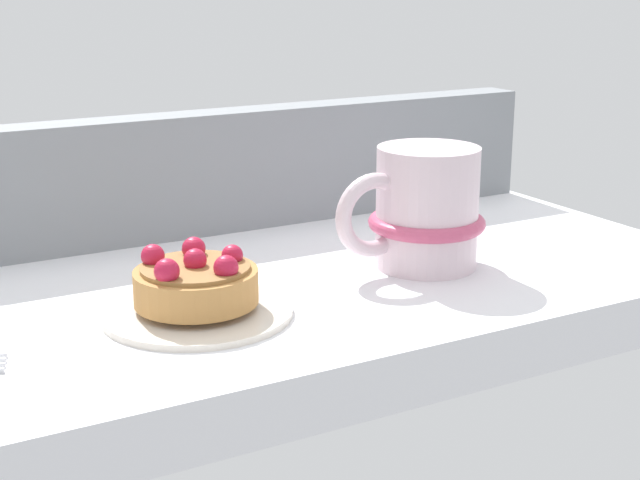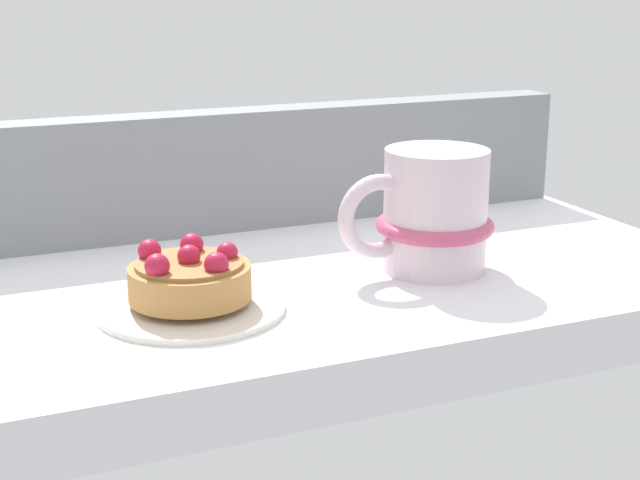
% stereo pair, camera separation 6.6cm
% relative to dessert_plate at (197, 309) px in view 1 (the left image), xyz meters
% --- Properties ---
extents(ground_plane, '(0.74, 0.33, 0.04)m').
position_rel_dessert_plate_xyz_m(ground_plane, '(0.05, 0.05, -0.02)').
color(ground_plane, white).
extents(window_rail_back, '(0.73, 0.04, 0.10)m').
position_rel_dessert_plate_xyz_m(window_rail_back, '(0.05, 0.19, 0.05)').
color(window_rail_back, gray).
rests_on(window_rail_back, ground_plane).
extents(dessert_plate, '(0.13, 0.13, 0.01)m').
position_rel_dessert_plate_xyz_m(dessert_plate, '(0.00, 0.00, 0.00)').
color(dessert_plate, silver).
rests_on(dessert_plate, ground_plane).
extents(raspberry_tart, '(0.08, 0.08, 0.04)m').
position_rel_dessert_plate_xyz_m(raspberry_tart, '(-0.00, 0.00, 0.02)').
color(raspberry_tart, '#B77F42').
rests_on(raspberry_tart, dessert_plate).
extents(coffee_mug, '(0.12, 0.09, 0.09)m').
position_rel_dessert_plate_xyz_m(coffee_mug, '(0.19, 0.01, 0.04)').
color(coffee_mug, silver).
rests_on(coffee_mug, ground_plane).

